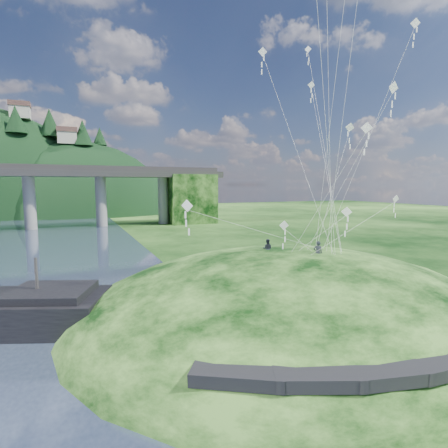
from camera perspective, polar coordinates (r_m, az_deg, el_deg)
name	(u,v)px	position (r m, az deg, el deg)	size (l,w,h in m)	color
ground	(205,339)	(24.70, -3.05, -18.30)	(320.00, 320.00, 0.00)	black
grass_hill	(288,330)	(30.35, 10.44, -16.61)	(36.00, 32.00, 13.00)	black
footpath	(415,352)	(20.73, 28.78, -17.82)	(22.29, 5.84, 0.83)	black
wooden_dock	(62,316)	(30.10, -24.93, -13.47)	(12.39, 2.88, 0.88)	#3C2D18
kite_flyers	(287,240)	(29.16, 10.33, -2.55)	(3.64, 4.12, 1.93)	#23262F
kite_swarm	(328,92)	(29.95, 16.59, 19.98)	(19.59, 15.02, 20.84)	white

